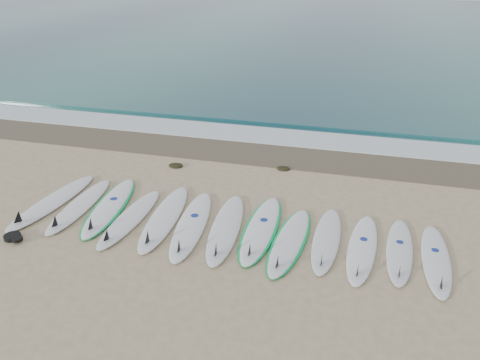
% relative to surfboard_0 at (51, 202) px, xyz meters
% --- Properties ---
extents(ground, '(120.00, 120.00, 0.00)m').
position_rel_surfboard_0_xyz_m(ground, '(4.02, 0.02, -0.06)').
color(ground, tan).
extents(ocean, '(120.00, 55.00, 0.03)m').
position_rel_surfboard_0_xyz_m(ocean, '(4.02, 32.52, -0.05)').
color(ocean, '#20585A').
rests_on(ocean, ground).
extents(wet_sand_band, '(120.00, 1.80, 0.01)m').
position_rel_surfboard_0_xyz_m(wet_sand_band, '(4.02, 4.12, -0.06)').
color(wet_sand_band, brown).
rests_on(wet_sand_band, ground).
extents(foam_band, '(120.00, 1.40, 0.04)m').
position_rel_surfboard_0_xyz_m(foam_band, '(4.02, 5.52, -0.04)').
color(foam_band, silver).
rests_on(foam_band, ground).
extents(wave_crest, '(120.00, 1.00, 0.10)m').
position_rel_surfboard_0_xyz_m(wave_crest, '(4.02, 7.02, -0.01)').
color(wave_crest, '#20585A').
rests_on(wave_crest, ground).
extents(surfboard_0, '(0.79, 2.86, 0.36)m').
position_rel_surfboard_0_xyz_m(surfboard_0, '(0.00, 0.00, 0.00)').
color(surfboard_0, white).
rests_on(surfboard_0, ground).
extents(surfboard_1, '(0.67, 2.62, 0.33)m').
position_rel_surfboard_0_xyz_m(surfboard_1, '(0.69, -0.01, -0.00)').
color(surfboard_1, white).
rests_on(surfboard_1, ground).
extents(surfboard_2, '(1.06, 2.83, 0.35)m').
position_rel_surfboard_0_xyz_m(surfboard_2, '(1.34, 0.15, -0.01)').
color(surfboard_2, white).
rests_on(surfboard_2, ground).
extents(surfboard_3, '(0.57, 2.57, 0.33)m').
position_rel_surfboard_0_xyz_m(surfboard_3, '(2.00, -0.21, -0.01)').
color(surfboard_3, white).
rests_on(surfboard_3, ground).
extents(surfboard_4, '(0.85, 2.86, 0.36)m').
position_rel_surfboard_0_xyz_m(surfboard_4, '(2.69, -0.02, -0.00)').
color(surfboard_4, white).
rests_on(surfboard_4, ground).
extents(surfboard_5, '(0.93, 2.85, 0.36)m').
position_rel_surfboard_0_xyz_m(surfboard_5, '(3.34, -0.14, -0.00)').
color(surfboard_5, white).
rests_on(surfboard_5, ground).
extents(surfboard_6, '(0.87, 2.82, 0.35)m').
position_rel_surfboard_0_xyz_m(surfboard_6, '(4.04, -0.08, -0.00)').
color(surfboard_6, white).
rests_on(surfboard_6, ground).
extents(surfboard_7, '(0.67, 2.73, 0.35)m').
position_rel_surfboard_0_xyz_m(surfboard_7, '(4.73, 0.10, -0.01)').
color(surfboard_7, white).
rests_on(surfboard_7, ground).
extents(surfboard_8, '(0.80, 2.59, 0.32)m').
position_rel_surfboard_0_xyz_m(surfboard_8, '(5.35, -0.19, -0.01)').
color(surfboard_8, white).
rests_on(surfboard_8, ground).
extents(surfboard_9, '(0.54, 2.44, 0.31)m').
position_rel_surfboard_0_xyz_m(surfboard_9, '(6.04, 0.02, -0.01)').
color(surfboard_9, silver).
rests_on(surfboard_9, ground).
extents(surfboard_10, '(0.68, 2.51, 0.32)m').
position_rel_surfboard_0_xyz_m(surfboard_10, '(6.71, -0.11, -0.01)').
color(surfboard_10, white).
rests_on(surfboard_10, ground).
extents(surfboard_11, '(0.61, 2.33, 0.30)m').
position_rel_surfboard_0_xyz_m(surfboard_11, '(7.38, -0.01, -0.01)').
color(surfboard_11, white).
rests_on(surfboard_11, ground).
extents(surfboard_12, '(0.55, 2.39, 0.30)m').
position_rel_surfboard_0_xyz_m(surfboard_12, '(8.00, -0.14, -0.01)').
color(surfboard_12, white).
rests_on(surfboard_12, ground).
extents(seaweed_near, '(0.38, 0.30, 0.07)m').
position_rel_surfboard_0_xyz_m(seaweed_near, '(1.88, 2.66, -0.03)').
color(seaweed_near, black).
rests_on(seaweed_near, ground).
extents(seaweed_far, '(0.34, 0.27, 0.07)m').
position_rel_surfboard_0_xyz_m(seaweed_far, '(4.64, 3.20, -0.03)').
color(seaweed_far, black).
rests_on(seaweed_far, ground).
extents(leash_coil, '(0.46, 0.36, 0.11)m').
position_rel_surfboard_0_xyz_m(leash_coil, '(0.15, -1.42, -0.01)').
color(leash_coil, black).
rests_on(leash_coil, ground).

